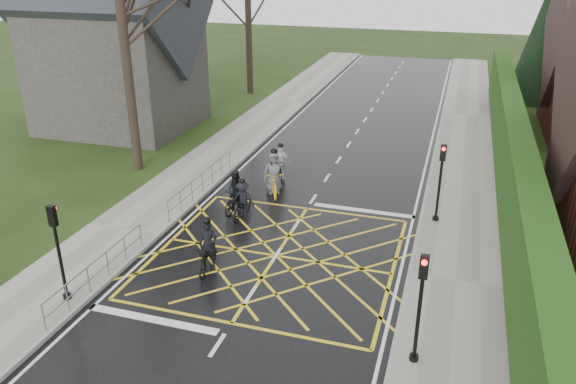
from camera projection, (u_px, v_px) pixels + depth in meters
The scene contains 18 objects.
ground at pixel (276, 256), 19.43m from camera, with size 120.00×120.00×0.00m, color black.
road at pixel (276, 256), 19.43m from camera, with size 9.00×80.00×0.01m, color black.
sidewalk_right at pixel (455, 282), 17.77m from camera, with size 3.00×80.00×0.15m, color gray.
sidewalk_left at pixel (124, 230), 21.03m from camera, with size 3.00×80.00×0.15m, color gray.
stone_wall at pixel (507, 205), 22.44m from camera, with size 0.50×38.00×0.70m, color slate.
hedge at pixel (514, 164), 21.74m from camera, with size 0.90×38.00×2.80m, color #12350E.
conifer at pixel (552, 26), 37.27m from camera, with size 4.60×4.60×10.00m.
church at pixel (115, 42), 31.64m from camera, with size 8.80×7.80×11.00m.
railing_south at pixel (97, 266), 17.32m from camera, with size 0.05×5.04×1.03m.
railing_north at pixel (202, 178), 23.88m from camera, with size 0.05×6.04×1.03m.
traffic_light_ne at pixel (440, 184), 21.06m from camera, with size 0.24×0.31×3.21m.
traffic_light_se at pixel (419, 311), 13.70m from camera, with size 0.24×0.31×3.21m.
traffic_light_sw at pixel (59, 254), 16.22m from camera, with size 0.24×0.31×3.21m.
cyclist_rear at pixel (208, 252), 18.45m from camera, with size 0.99×2.00×1.86m.
cyclist_back at pixel (236, 196), 22.48m from camera, with size 0.86×1.81×1.77m.
cyclist_mid at pixel (243, 203), 22.05m from camera, with size 0.98×1.68×1.62m.
cyclist_front at pixel (280, 166), 25.67m from camera, with size 0.96×1.75×1.71m.
cyclist_lead at pixel (274, 178), 24.11m from camera, with size 1.55×2.22×2.04m.
Camera 1 is at (5.42, -16.04, 9.80)m, focal length 35.00 mm.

